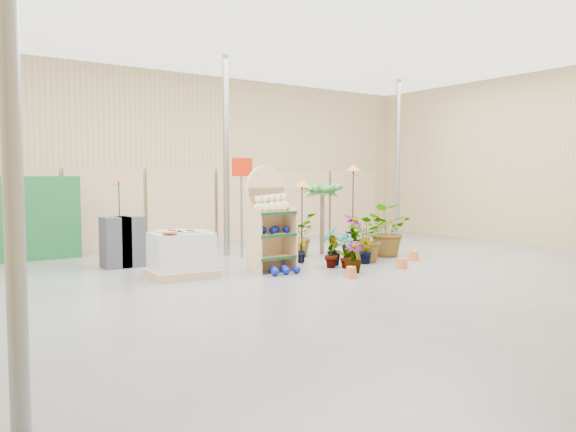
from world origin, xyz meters
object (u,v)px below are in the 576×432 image
Objects in this scene: display_shelf at (268,223)px; bird_table_front at (302,186)px; potted_plant_2 at (369,239)px; pallet_stack at (181,255)px.

display_shelf is 1.16× the size of bird_table_front.
display_shelf reaches higher than potted_plant_2.
potted_plant_2 is at bearing -2.85° from pallet_stack.
pallet_stack is 1.24× the size of potted_plant_2.
potted_plant_2 is at bearing -18.93° from bird_table_front.
pallet_stack is at bearing 176.75° from bird_table_front.
pallet_stack is at bearing 171.06° from potted_plant_2.
display_shelf is at bearing -4.05° from pallet_stack.
bird_table_front is at bearing 2.84° from pallet_stack.
pallet_stack is 4.01m from potted_plant_2.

